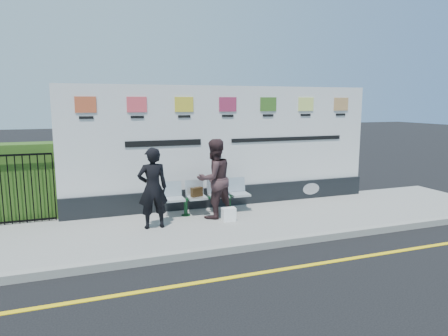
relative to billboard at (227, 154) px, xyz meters
name	(u,v)px	position (x,y,z in m)	size (l,w,h in m)	color
ground	(279,270)	(-0.50, -3.85, -1.42)	(80.00, 80.00, 0.00)	black
pavement	(226,224)	(-0.50, -1.35, -1.36)	(14.00, 3.00, 0.12)	gray
kerb	(254,246)	(-0.50, -2.85, -1.35)	(14.00, 0.18, 0.14)	gray
yellow_line	(279,270)	(-0.50, -3.85, -1.42)	(14.00, 0.10, 0.01)	yellow
billboard	(227,154)	(0.00, 0.00, 0.00)	(8.00, 0.30, 3.00)	black
hedge	(5,182)	(-5.08, 0.45, -0.45)	(2.35, 0.70, 1.70)	#305519
railing	(2,190)	(-5.08, 0.00, -0.53)	(2.05, 0.06, 1.54)	black
bench	(208,205)	(-0.70, -0.64, -1.08)	(2.03, 0.53, 0.43)	silver
woman_left	(153,188)	(-2.10, -1.27, -0.45)	(0.62, 0.41, 1.70)	black
woman_right	(214,179)	(-0.65, -0.97, -0.40)	(0.87, 0.68, 1.80)	#392527
handbag_brown	(197,192)	(-0.97, -0.63, -0.76)	(0.27, 0.12, 0.22)	black
carrier_bag_white	(229,214)	(-0.45, -1.36, -1.15)	(0.30, 0.18, 0.30)	white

